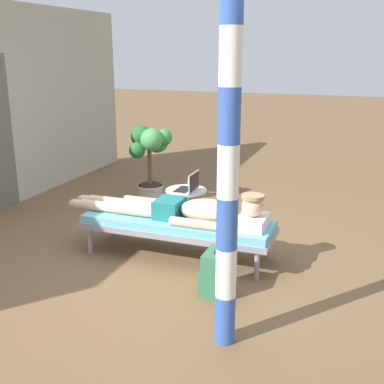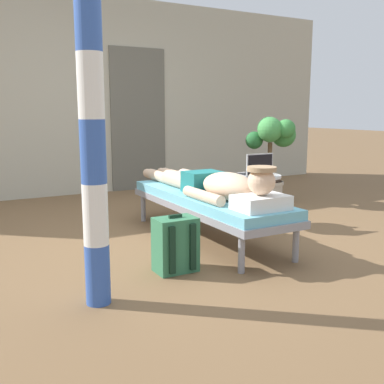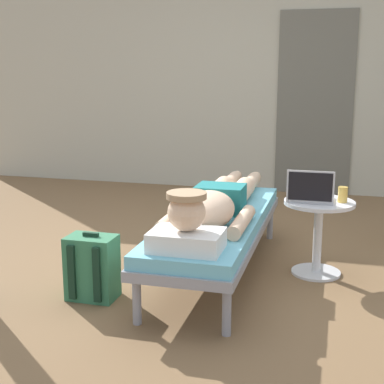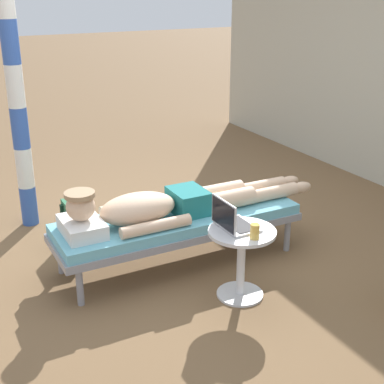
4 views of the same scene
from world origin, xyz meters
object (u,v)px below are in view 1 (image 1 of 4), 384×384
potted_plant (151,154)px  porch_post (228,171)px  lounge_chair (178,225)px  side_table (186,203)px  person_reclining (188,210)px  backpack (216,273)px  drink_glass (190,182)px  laptop (188,186)px

potted_plant → porch_post: (-2.87, -1.93, 0.60)m
lounge_chair → porch_post: 1.86m
side_table → potted_plant: (0.88, 0.86, 0.35)m
side_table → person_reclining: bearing=-157.9°
side_table → backpack: size_ratio=1.23×
lounge_chair → porch_post: size_ratio=0.77×
side_table → potted_plant: potted_plant is taller
drink_glass → potted_plant: 1.13m
person_reclining → laptop: size_ratio=7.00×
laptop → drink_glass: bearing=14.4°
backpack → lounge_chair: bearing=43.9°
lounge_chair → backpack: size_ratio=4.71×
side_table → porch_post: porch_post is taller
laptop → porch_post: porch_post is taller
drink_glass → potted_plant: (0.73, 0.86, 0.13)m
side_table → porch_post: 2.45m
person_reclining → drink_glass: person_reclining is taller
porch_post → lounge_chair: bearing=34.5°
laptop → porch_post: size_ratio=0.12×
laptop → porch_post: bearing=-152.2°
laptop → backpack: (-1.27, -0.74, -0.39)m
potted_plant → laptop: bearing=-135.8°
drink_glass → backpack: bearing=-151.7°
side_table → backpack: bearing=-149.2°
laptop → backpack: bearing=-149.7°
drink_glass → person_reclining: bearing=-161.4°
person_reclining → side_table: person_reclining is taller
backpack → side_table: bearing=30.8°
person_reclining → side_table: size_ratio=4.15×
person_reclining → backpack: bearing=-141.6°
side_table → laptop: bearing=-139.5°
person_reclining → potted_plant: 1.93m
backpack → potted_plant: size_ratio=0.39×
drink_glass → backpack: (-1.48, -0.79, -0.38)m
side_table → backpack: (-1.33, -0.79, -0.16)m
laptop → porch_post: 2.30m
person_reclining → laptop: laptop is taller
lounge_chair → laptop: laptop is taller
lounge_chair → person_reclining: person_reclining is taller
backpack → potted_plant: bearing=36.8°
person_reclining → drink_glass: (0.82, 0.28, 0.06)m
lounge_chair → drink_glass: (0.82, 0.17, 0.23)m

